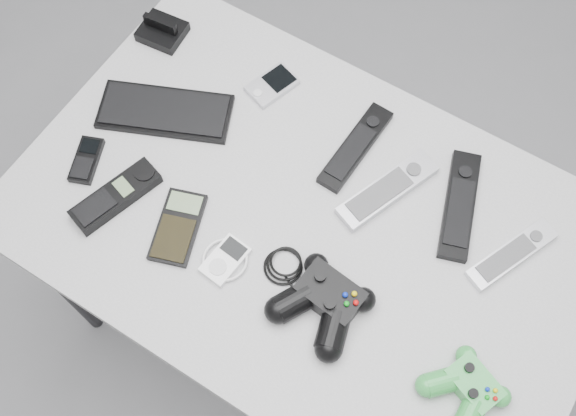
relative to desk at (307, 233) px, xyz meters
The scene contains 15 objects.
floor 0.69m from the desk, 151.52° to the left, with size 3.50×3.50×0.00m, color slate.
desk is the anchor object (origin of this frame).
pda_keyboard 0.39m from the desk, behind, with size 0.27×0.12×0.02m, color black.
dock_bracket 0.55m from the desk, 157.00° to the left, with size 0.09×0.08×0.05m, color black.
pda 0.33m from the desk, 135.07° to the left, with size 0.07×0.10×0.02m, color #B4B3BB.
remote_silver_a 0.18m from the desk, 53.01° to the left, with size 0.05×0.22×0.02m, color #B4B3BB.
remote_black_a 0.20m from the desk, 89.98° to the left, with size 0.05×0.22×0.02m, color black.
remote_black_b 0.30m from the desk, 37.39° to the left, with size 0.06×0.23×0.02m, color black.
remote_silver_b 0.39m from the desk, 21.03° to the left, with size 0.04×0.19×0.02m, color silver.
mobile_phone 0.47m from the desk, 164.28° to the right, with size 0.05×0.10×0.02m, color black.
cordless_handset 0.38m from the desk, 155.07° to the right, with size 0.06×0.18×0.03m, color black.
calculator 0.26m from the desk, 144.18° to the right, with size 0.08×0.15×0.02m, color black.
mp3_player 0.19m from the desk, 119.68° to the right, with size 0.09×0.09×0.02m, color white.
controller_black 0.20m from the desk, 49.02° to the right, with size 0.28×0.17×0.06m, color black, non-canonical shape.
controller_green 0.43m from the desk, 18.44° to the right, with size 0.13×0.14×0.04m, color #227D3A, non-canonical shape.
Camera 1 is at (0.30, -0.49, 1.94)m, focal length 42.00 mm.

